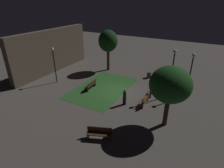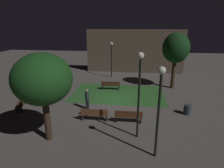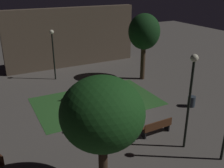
{
  "view_description": "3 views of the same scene",
  "coord_description": "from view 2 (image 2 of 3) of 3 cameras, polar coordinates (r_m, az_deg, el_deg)",
  "views": [
    {
      "loc": [
        -15.55,
        -7.91,
        9.14
      ],
      "look_at": [
        -0.62,
        0.35,
        1.06
      ],
      "focal_mm": 29.02,
      "sensor_mm": 36.0,
      "label": 1
    },
    {
      "loc": [
        1.45,
        -14.65,
        6.21
      ],
      "look_at": [
        -0.48,
        0.72,
        1.29
      ],
      "focal_mm": 30.27,
      "sensor_mm": 36.0,
      "label": 2
    },
    {
      "loc": [
        -6.68,
        -13.36,
        7.93
      ],
      "look_at": [
        0.69,
        1.0,
        1.48
      ],
      "focal_mm": 41.95,
      "sensor_mm": 36.0,
      "label": 3
    }
  ],
  "objects": [
    {
      "name": "pedestrian",
      "position": [
        14.37,
        -7.51,
        -4.43
      ],
      "size": [
        0.32,
        0.32,
        1.61
      ],
      "color": "black",
      "rests_on": "ground"
    },
    {
      "name": "lamp_post_near_wall",
      "position": [
        22.6,
        -0.18,
        9.2
      ],
      "size": [
        0.36,
        0.36,
        4.22
      ],
      "color": "black",
      "rests_on": "ground"
    },
    {
      "name": "bench_corner",
      "position": [
        12.82,
        -5.3,
        -8.99
      ],
      "size": [
        1.81,
        0.53,
        0.88
      ],
      "color": "brown",
      "rests_on": "ground"
    },
    {
      "name": "ground_plane",
      "position": [
        15.98,
        1.4,
        -5.25
      ],
      "size": [
        60.0,
        60.0,
        0.0
      ],
      "primitive_type": "plane",
      "color": "#56514C"
    },
    {
      "name": "lamp_post_plaza_west",
      "position": [
        10.03,
        8.28,
        0.47
      ],
      "size": [
        0.36,
        0.36,
        4.88
      ],
      "color": "black",
      "rests_on": "ground"
    },
    {
      "name": "grass_lawn",
      "position": [
        17.71,
        1.8,
        -2.89
      ],
      "size": [
        8.44,
        5.33,
        0.01
      ],
      "primitive_type": "cube",
      "color": "#2D6028",
      "rests_on": "ground"
    },
    {
      "name": "tree_back_right",
      "position": [
        19.37,
        18.74,
        10.13
      ],
      "size": [
        2.56,
        2.56,
        5.5
      ],
      "color": "#423021",
      "rests_on": "ground"
    },
    {
      "name": "building_wall_backdrop",
      "position": [
        25.48,
        6.89,
        9.78
      ],
      "size": [
        12.71,
        0.8,
        5.57
      ],
      "primitive_type": "cube",
      "color": "brown",
      "rests_on": "ground"
    },
    {
      "name": "bench_lawn_edge",
      "position": [
        12.56,
        5.01,
        -9.58
      ],
      "size": [
        1.81,
        0.53,
        0.88
      ],
      "color": "#512D19",
      "rests_on": "ground"
    },
    {
      "name": "bench_front_right",
      "position": [
        16.15,
        -25.53,
        -4.97
      ],
      "size": [
        1.12,
        1.85,
        0.88
      ],
      "color": "#422314",
      "rests_on": "ground"
    },
    {
      "name": "tree_lawn_side",
      "position": [
        10.29,
        -20.24,
        1.26
      ],
      "size": [
        3.06,
        3.06,
        4.89
      ],
      "color": "#38281C",
      "rests_on": "ground"
    },
    {
      "name": "bench_near_trees",
      "position": [
        18.6,
        -0.42,
        -0.31
      ],
      "size": [
        1.82,
        0.57,
        0.88
      ],
      "color": "#422314",
      "rests_on": "ground"
    },
    {
      "name": "lamp_post_plaza_east",
      "position": [
        8.67,
        14.16,
        -4.16
      ],
      "size": [
        0.36,
        0.36,
        4.52
      ],
      "color": "black",
      "rests_on": "ground"
    },
    {
      "name": "trash_bin",
      "position": [
        14.69,
        21.77,
        -7.18
      ],
      "size": [
        0.5,
        0.5,
        0.72
      ],
      "primitive_type": "cylinder",
      "color": "#2D3842",
      "rests_on": "ground"
    }
  ]
}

